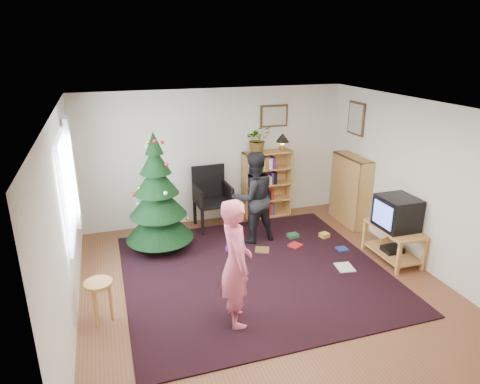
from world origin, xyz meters
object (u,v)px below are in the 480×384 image
object	(u,v)px
christmas_tree	(158,203)
person_standing	(236,263)
bookshelf_right	(350,189)
stool	(99,291)
table_lamp	(283,139)
armchair	(211,194)
picture_right	(356,119)
crt_tv	(397,213)
bookshelf_back	(267,183)
tv_stand	(394,241)
person_by_chair	(253,198)
potted_plant	(258,139)
picture_back	(274,116)

from	to	relation	value
christmas_tree	person_standing	bearing A→B (deg)	-74.71
bookshelf_right	stool	xyz separation A→B (m)	(-4.54, -1.77, -0.23)
bookshelf_right	table_lamp	distance (m)	1.59
armchair	stool	distance (m)	3.18
armchair	christmas_tree	bearing A→B (deg)	-148.51
christmas_tree	stool	bearing A→B (deg)	-118.95
picture_right	table_lamp	distance (m)	1.40
christmas_tree	armchair	world-z (taller)	christmas_tree
picture_right	crt_tv	size ratio (longest dim) A/B	1.04
table_lamp	picture_right	bearing A→B (deg)	-26.31
stool	bookshelf_right	bearing A→B (deg)	21.30
bookshelf_back	stool	size ratio (longest dim) A/B	2.31
person_standing	tv_stand	bearing A→B (deg)	-71.94
person_by_chair	potted_plant	bearing A→B (deg)	-121.26
potted_plant	tv_stand	bearing A→B (deg)	-58.23
picture_back	tv_stand	bearing A→B (deg)	-66.47
picture_right	tv_stand	bearing A→B (deg)	-98.37
picture_back	person_standing	size ratio (longest dim) A/B	0.34
bookshelf_back	table_lamp	size ratio (longest dim) A/B	3.81
stool	potted_plant	distance (m)	4.10
picture_right	christmas_tree	distance (m)	3.88
armchair	person_standing	distance (m)	2.99
stool	person_standing	bearing A→B (deg)	-17.57
bookshelf_right	person_standing	size ratio (longest dim) A/B	0.80
christmas_tree	person_by_chair	world-z (taller)	christmas_tree
picture_back	person_by_chair	distance (m)	1.81
person_by_chair	table_lamp	world-z (taller)	table_lamp
picture_right	bookshelf_back	xyz separation A→B (m)	(-1.49, 0.59, -1.29)
picture_back	person_standing	bearing A→B (deg)	-118.81
tv_stand	stool	distance (m)	4.43
bookshelf_back	tv_stand	bearing A→B (deg)	-61.93
tv_stand	person_by_chair	xyz separation A→B (m)	(-1.88, 1.32, 0.47)
person_by_chair	picture_back	bearing A→B (deg)	-132.97
bookshelf_right	table_lamp	world-z (taller)	table_lamp
tv_stand	bookshelf_right	bearing A→B (deg)	85.46
bookshelf_right	tv_stand	world-z (taller)	bookshelf_right
bookshelf_back	crt_tv	bearing A→B (deg)	-61.99
christmas_tree	potted_plant	xyz separation A→B (m)	(2.02, 0.83, 0.72)
stool	person_standing	distance (m)	1.70
bookshelf_right	stool	distance (m)	4.88
picture_back	armchair	size ratio (longest dim) A/B	0.49
picture_right	potted_plant	size ratio (longest dim) A/B	1.18
tv_stand	potted_plant	xyz separation A→B (m)	(-1.44, 2.32, 1.23)
crt_tv	bookshelf_right	bearing A→B (deg)	85.35
picture_back	christmas_tree	bearing A→B (deg)	-157.86
person_by_chair	potted_plant	distance (m)	1.33
person_by_chair	bookshelf_right	bearing A→B (deg)	177.87
person_standing	person_by_chair	world-z (taller)	person_standing
christmas_tree	bookshelf_back	bearing A→B (deg)	20.65
crt_tv	person_by_chair	size ratio (longest dim) A/B	0.36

